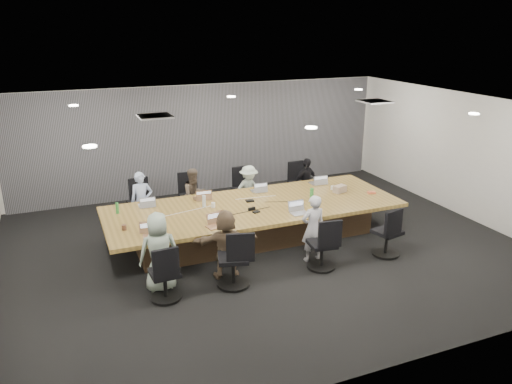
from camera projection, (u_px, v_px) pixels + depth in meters
name	position (u px, v px, depth m)	size (l,w,h in m)	color
floor	(264.00, 247.00, 9.99)	(10.00, 8.00, 0.00)	black
ceiling	(264.00, 108.00, 9.09)	(10.00, 8.00, 0.00)	white
wall_back	(204.00, 138.00, 13.04)	(10.00, 2.80, 0.00)	silver
wall_front	(393.00, 273.00, 6.03)	(10.00, 2.80, 0.00)	silver
wall_right	(466.00, 156.00, 11.33)	(8.00, 2.80, 0.00)	silver
curtain	(205.00, 139.00, 12.97)	(9.80, 0.04, 2.80)	slate
conference_table	(254.00, 220.00, 10.30)	(6.00, 2.20, 0.74)	#46311F
chair_0	(140.00, 206.00, 11.05)	(0.55, 0.55, 0.82)	black
chair_1	(191.00, 199.00, 11.47)	(0.56, 0.56, 0.83)	black
chair_2	(243.00, 193.00, 11.93)	(0.55, 0.55, 0.81)	black
chair_3	(299.00, 186.00, 12.47)	(0.52, 0.52, 0.77)	black
chair_4	(165.00, 277.00, 8.01)	(0.53, 0.53, 0.78)	black
chair_5	(233.00, 262.00, 8.41)	(0.59, 0.59, 0.87)	black
chair_6	(322.00, 248.00, 9.04)	(0.54, 0.54, 0.80)	black
chair_7	(387.00, 236.00, 9.55)	(0.54, 0.54, 0.81)	black
person_0	(142.00, 201.00, 10.67)	(0.47, 0.31, 1.29)	#ACBCE6
laptop_0	(146.00, 205.00, 10.15)	(0.31, 0.22, 0.02)	#B2B2B7
person_1	(195.00, 196.00, 11.09)	(0.61, 0.47, 1.25)	brown
laptop_1	(201.00, 198.00, 10.57)	(0.34, 0.23, 0.02)	#8C6647
person_2	(249.00, 190.00, 11.57)	(0.76, 0.44, 1.17)	#ADBFB0
laptop_2	(258.00, 191.00, 11.03)	(0.31, 0.21, 0.02)	#B2B2B7
person_3	(306.00, 182.00, 12.10)	(0.70, 0.29, 1.20)	black
laptop_3	(317.00, 183.00, 11.57)	(0.35, 0.24, 0.02)	#B2B2B7
person_4	(159.00, 252.00, 8.22)	(0.67, 0.43, 1.37)	#96A997
laptop_4	(152.00, 236.00, 8.68)	(0.33, 0.23, 0.02)	#8C6647
person_5	(226.00, 244.00, 8.66)	(1.16, 0.37, 1.25)	brown
laptop_5	(216.00, 226.00, 9.10)	(0.35, 0.24, 0.02)	#8C6647
person_6	(313.00, 228.00, 9.26)	(0.47, 0.31, 1.30)	#B1AFB7
laptop_6	(300.00, 213.00, 9.71)	(0.34, 0.23, 0.02)	#B2B2B7
bottle_green_left	(117.00, 208.00, 9.70)	(0.06, 0.06, 0.22)	green
bottle_green_right	(312.00, 195.00, 10.36)	(0.08, 0.08, 0.28)	green
bottle_clear	(204.00, 201.00, 10.04)	(0.07, 0.07, 0.24)	silver
cup_white_far	(213.00, 205.00, 10.04)	(0.08, 0.08, 0.10)	white
cup_white_near	(332.00, 188.00, 11.10)	(0.07, 0.07, 0.09)	white
mug_brown	(124.00, 227.00, 8.94)	(0.08, 0.08, 0.10)	brown
mic_left	(256.00, 212.00, 9.77)	(0.13, 0.09, 0.03)	black
mic_right	(250.00, 201.00, 10.38)	(0.16, 0.11, 0.03)	black
stapler	(252.00, 209.00, 9.90)	(0.15, 0.04, 0.06)	black
canvas_bag	(340.00, 189.00, 10.93)	(0.28, 0.17, 0.15)	tan
snack_packet	(372.00, 192.00, 10.88)	(0.16, 0.11, 0.04)	#C85430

